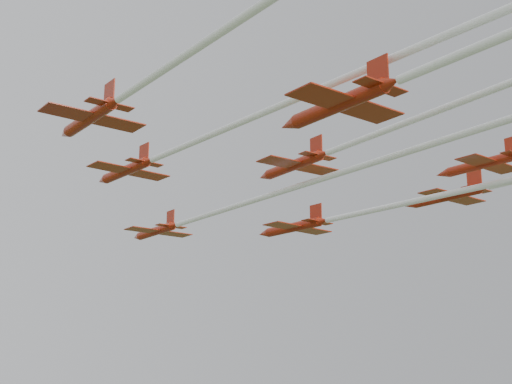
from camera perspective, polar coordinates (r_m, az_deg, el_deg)
jet_lead at (r=83.91m, az=-2.75°, el=-1.48°), size 9.15×61.94×2.72m
jet_row2_left at (r=67.88m, az=-4.45°, el=4.24°), size 9.61×57.55×2.68m
jet_row2_right at (r=84.30m, az=7.21°, el=-1.91°), size 9.76×45.35×2.86m
jet_row3_left at (r=52.70m, az=-8.92°, el=8.68°), size 8.54×44.47×2.54m
jet_row3_mid at (r=59.69m, az=14.34°, el=6.35°), size 8.69×68.89×2.61m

